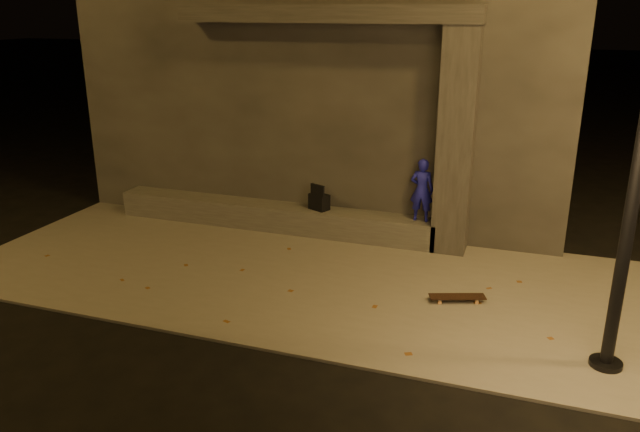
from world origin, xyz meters
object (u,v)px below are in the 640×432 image
at_px(column, 456,143).
at_px(backpack, 319,200).
at_px(skateboarder, 422,190).
at_px(skateboard, 457,297).

height_order(column, backpack, column).
xyz_separation_m(skateboarder, backpack, (-1.79, -0.00, -0.37)).
bearing_deg(skateboarder, column, -179.70).
height_order(column, skateboarder, column).
bearing_deg(skateboarder, skateboard, 115.05).
bearing_deg(skateboard, backpack, 124.41).
distance_m(column, backpack, 2.58).
bearing_deg(column, skateboard, -78.51).
xyz_separation_m(column, backpack, (-2.29, -0.00, -1.19)).
distance_m(column, skateboarder, 0.96).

